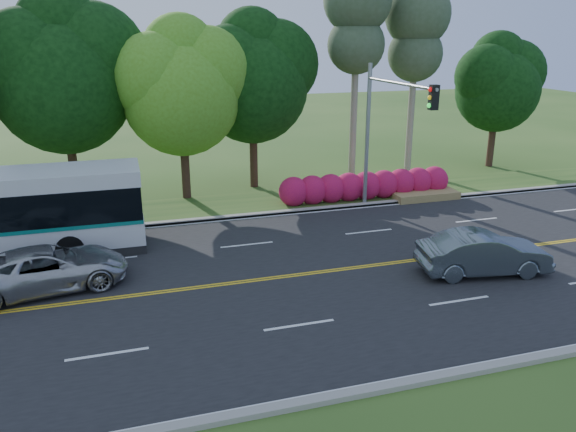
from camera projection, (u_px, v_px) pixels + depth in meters
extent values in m
plane|color=#2E531B|center=(282.00, 277.00, 20.12)|extent=(120.00, 120.00, 0.00)
cube|color=black|center=(282.00, 277.00, 20.12)|extent=(60.00, 14.00, 0.02)
cube|color=gray|center=(240.00, 216.00, 26.60)|extent=(60.00, 0.30, 0.15)
cube|color=gray|center=(365.00, 391.00, 13.60)|extent=(60.00, 0.30, 0.15)
cube|color=#2E531B|center=(232.00, 206.00, 28.29)|extent=(60.00, 4.00, 0.10)
cube|color=gold|center=(283.00, 278.00, 20.04)|extent=(57.00, 0.10, 0.00)
cube|color=gold|center=(282.00, 276.00, 20.19)|extent=(57.00, 0.10, 0.00)
cube|color=silver|center=(107.00, 354.00, 15.28)|extent=(2.20, 0.12, 0.00)
cube|color=silver|center=(299.00, 325.00, 16.80)|extent=(2.20, 0.12, 0.00)
cube|color=silver|center=(459.00, 301.00, 18.32)|extent=(2.20, 0.12, 0.00)
cube|color=silver|center=(108.00, 260.00, 21.64)|extent=(2.20, 0.12, 0.00)
cube|color=silver|center=(247.00, 245.00, 23.16)|extent=(2.20, 0.12, 0.00)
cube|color=silver|center=(369.00, 232.00, 24.68)|extent=(2.20, 0.12, 0.00)
cube|color=silver|center=(477.00, 220.00, 26.20)|extent=(2.20, 0.12, 0.00)
cube|color=silver|center=(572.00, 210.00, 27.73)|extent=(2.20, 0.12, 0.00)
cube|color=silver|center=(241.00, 219.00, 26.34)|extent=(57.00, 0.12, 0.00)
cube|color=silver|center=(360.00, 386.00, 13.89)|extent=(57.00, 0.12, 0.00)
cylinder|color=#301D15|center=(74.00, 169.00, 28.40)|extent=(0.44, 0.44, 3.60)
sphere|color=black|center=(63.00, 86.00, 27.12)|extent=(6.60, 6.60, 6.60)
sphere|color=black|center=(93.00, 57.00, 27.39)|extent=(5.28, 5.28, 5.28)
sphere|color=black|center=(30.00, 62.00, 26.21)|extent=(4.95, 4.95, 4.95)
sphere|color=black|center=(60.00, 32.00, 26.74)|extent=(4.29, 4.29, 4.29)
cylinder|color=#301D15|center=(185.00, 169.00, 29.07)|extent=(0.44, 0.44, 3.24)
sphere|color=#4E871B|center=(181.00, 98.00, 27.93)|extent=(5.80, 5.80, 5.80)
sphere|color=#4E871B|center=(205.00, 73.00, 28.20)|extent=(4.64, 4.64, 4.64)
sphere|color=#4E871B|center=(156.00, 78.00, 27.11)|extent=(4.35, 4.35, 4.35)
sphere|color=#4E871B|center=(180.00, 52.00, 27.65)|extent=(3.77, 3.77, 3.77)
cylinder|color=#301D15|center=(254.00, 157.00, 31.51)|extent=(0.44, 0.44, 3.42)
sphere|color=black|center=(252.00, 88.00, 30.32)|extent=(6.00, 6.00, 6.00)
sphere|color=black|center=(275.00, 64.00, 30.60)|extent=(4.80, 4.80, 4.80)
sphere|color=black|center=(231.00, 68.00, 29.48)|extent=(4.50, 4.50, 4.50)
sphere|color=black|center=(252.00, 44.00, 30.01)|extent=(3.90, 3.90, 3.90)
cylinder|color=gray|center=(354.00, 96.00, 32.18)|extent=(0.40, 0.40, 9.80)
sphere|color=#3A4E31|center=(356.00, 45.00, 31.30)|extent=(3.23, 3.23, 3.23)
cylinder|color=gray|center=(412.00, 99.00, 33.85)|extent=(0.40, 0.40, 9.10)
sphere|color=#3A4E31|center=(415.00, 54.00, 33.04)|extent=(3.23, 3.23, 3.23)
sphere|color=#3A4E31|center=(418.00, 14.00, 32.35)|extent=(3.80, 3.80, 3.80)
cylinder|color=#301D15|center=(491.00, 143.00, 36.45)|extent=(0.44, 0.44, 3.06)
sphere|color=black|center=(497.00, 90.00, 35.40)|extent=(5.20, 5.20, 5.20)
sphere|color=black|center=(512.00, 73.00, 35.68)|extent=(4.16, 4.16, 4.16)
sphere|color=black|center=(487.00, 76.00, 34.65)|extent=(3.90, 3.90, 3.90)
sphere|color=black|center=(498.00, 58.00, 35.19)|extent=(3.38, 3.38, 3.38)
sphere|color=#A90E4B|center=(294.00, 192.00, 28.18)|extent=(1.50, 1.50, 1.50)
sphere|color=#A90E4B|center=(312.00, 190.00, 28.45)|extent=(1.50, 1.50, 1.50)
sphere|color=#A90E4B|center=(331.00, 189.00, 28.73)|extent=(1.50, 1.50, 1.50)
sphere|color=#A90E4B|center=(349.00, 187.00, 29.01)|extent=(1.50, 1.50, 1.50)
sphere|color=#A90E4B|center=(366.00, 186.00, 29.28)|extent=(1.50, 1.50, 1.50)
sphere|color=#A90E4B|center=(384.00, 184.00, 29.56)|extent=(1.50, 1.50, 1.50)
sphere|color=#A90E4B|center=(401.00, 183.00, 29.84)|extent=(1.50, 1.50, 1.50)
sphere|color=#A90E4B|center=(418.00, 181.00, 30.11)|extent=(1.50, 1.50, 1.50)
sphere|color=#A90E4B|center=(434.00, 180.00, 30.39)|extent=(1.50, 1.50, 1.50)
cube|color=olive|center=(425.00, 195.00, 29.56)|extent=(3.50, 1.40, 0.40)
cylinder|color=gray|center=(367.00, 137.00, 27.47)|extent=(0.20, 0.20, 7.00)
cylinder|color=gray|center=(400.00, 83.00, 23.87)|extent=(0.14, 6.00, 0.14)
cube|color=black|center=(434.00, 97.00, 21.42)|extent=(0.32, 0.28, 0.95)
sphere|color=red|center=(430.00, 90.00, 21.28)|extent=(0.18, 0.18, 0.18)
sphere|color=yellow|center=(430.00, 98.00, 21.37)|extent=(0.18, 0.18, 0.18)
sphere|color=#19D833|center=(429.00, 105.00, 21.46)|extent=(0.18, 0.18, 0.18)
cylinder|color=black|center=(70.00, 249.00, 21.29)|extent=(1.06, 0.30, 1.06)
cylinder|color=black|center=(74.00, 227.00, 23.60)|extent=(1.06, 0.30, 1.06)
imported|color=slate|center=(484.00, 253.00, 20.20)|extent=(4.89, 2.38, 1.54)
imported|color=#B1B2B5|center=(48.00, 268.00, 19.00)|extent=(5.60, 3.29, 1.46)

